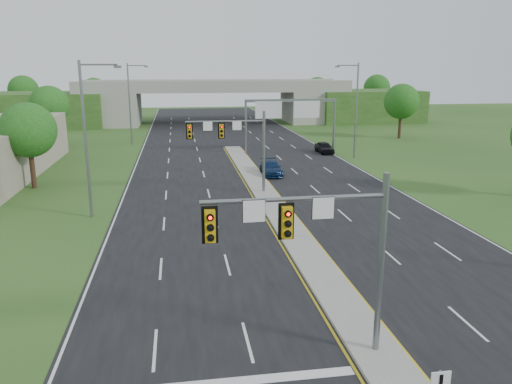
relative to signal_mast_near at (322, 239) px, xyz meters
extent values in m
plane|color=#2A4F1C|center=(2.26, 0.07, -4.73)|extent=(240.00, 240.00, 0.00)
cube|color=black|center=(2.26, 35.07, -4.72)|extent=(24.00, 160.00, 0.02)
cube|color=gray|center=(2.26, 23.07, -4.63)|extent=(2.00, 54.00, 0.16)
cube|color=gold|center=(1.11, 23.07, -4.70)|extent=(0.12, 54.00, 0.01)
cube|color=gold|center=(3.41, 23.07, -4.70)|extent=(0.12, 54.00, 0.01)
cube|color=silver|center=(-9.54, 35.07, -4.70)|extent=(0.12, 160.00, 0.01)
cube|color=silver|center=(14.06, 35.07, -4.70)|extent=(0.12, 160.00, 0.01)
cube|color=silver|center=(-4.24, -0.93, -4.70)|extent=(10.50, 0.50, 0.01)
cylinder|color=slate|center=(2.26, 0.07, -1.23)|extent=(0.24, 0.24, 7.00)
cylinder|color=slate|center=(-0.99, 0.07, 1.47)|extent=(6.50, 0.16, 0.16)
cube|color=gold|center=(-1.31, -0.18, 0.72)|extent=(0.35, 0.25, 1.10)
cube|color=gold|center=(-3.91, -0.18, 0.72)|extent=(0.35, 0.25, 1.10)
cube|color=black|center=(-1.31, -0.04, 0.72)|extent=(0.55, 0.04, 1.30)
cube|color=black|center=(-3.91, -0.04, 0.72)|extent=(0.55, 0.04, 1.30)
sphere|color=#FF0C05|center=(-1.31, -0.31, 1.07)|extent=(0.20, 0.20, 0.20)
sphere|color=#FF0C05|center=(-3.91, -0.31, 1.07)|extent=(0.20, 0.20, 0.20)
cube|color=white|center=(-2.42, -0.03, 1.12)|extent=(0.75, 0.04, 0.75)
cube|color=white|center=(-0.01, -0.03, 1.12)|extent=(0.75, 0.04, 0.75)
cylinder|color=slate|center=(2.26, 25.07, -1.23)|extent=(0.24, 0.24, 7.00)
cylinder|color=slate|center=(-0.99, 25.07, 1.47)|extent=(6.50, 0.16, 0.16)
cube|color=gold|center=(-1.31, 24.82, 0.72)|extent=(0.35, 0.25, 1.10)
cube|color=gold|center=(-3.91, 24.82, 0.72)|extent=(0.35, 0.25, 1.10)
cube|color=black|center=(-1.31, 24.96, 0.72)|extent=(0.55, 0.04, 1.30)
cube|color=black|center=(-3.91, 24.96, 0.72)|extent=(0.55, 0.04, 1.30)
sphere|color=#FF0C05|center=(-1.31, 24.69, 1.07)|extent=(0.20, 0.20, 0.20)
sphere|color=#FF0C05|center=(-3.91, 24.69, 1.07)|extent=(0.20, 0.20, 0.20)
cube|color=white|center=(-2.42, 24.97, 1.12)|extent=(0.75, 0.04, 0.75)
cube|color=white|center=(-0.01, 24.97, 1.12)|extent=(0.75, 0.04, 0.75)
cube|color=white|center=(2.26, -4.48, -2.83)|extent=(0.60, 0.04, 0.60)
cube|color=black|center=(2.26, -4.51, -2.83)|extent=(0.10, 0.02, 0.45)
cylinder|color=slate|center=(3.46, 45.07, -1.43)|extent=(0.28, 0.28, 6.60)
cylinder|color=slate|center=(14.76, 45.07, -1.43)|extent=(0.28, 0.28, 6.60)
cube|color=slate|center=(9.11, 45.07, 1.77)|extent=(11.50, 0.35, 0.35)
cube|color=#0C5421|center=(6.26, 44.87, 0.67)|extent=(3.20, 0.08, 2.00)
cube|color=#0C5421|center=(11.06, 44.87, 0.67)|extent=(3.20, 0.08, 2.00)
cube|color=silver|center=(6.26, 44.82, 0.67)|extent=(3.30, 0.03, 2.10)
cube|color=silver|center=(11.06, 44.82, 0.67)|extent=(3.30, 0.03, 2.10)
cube|color=gray|center=(-14.74, 80.07, -1.73)|extent=(6.00, 12.00, 6.00)
cube|color=gray|center=(19.26, 80.07, -1.73)|extent=(6.00, 12.00, 6.00)
cube|color=#2A4F1C|center=(-27.74, 80.07, -1.73)|extent=(20.00, 14.00, 6.00)
cube|color=#2A4F1C|center=(32.26, 80.07, -1.73)|extent=(20.00, 14.00, 6.00)
cube|color=gray|center=(2.26, 80.07, 1.87)|extent=(50.00, 12.00, 1.20)
cube|color=gray|center=(2.26, 74.27, 2.92)|extent=(50.00, 0.40, 0.90)
cube|color=gray|center=(2.26, 85.87, 2.92)|extent=(50.00, 0.40, 0.90)
cylinder|color=slate|center=(-11.24, 20.07, 0.77)|extent=(0.20, 0.20, 11.00)
cylinder|color=slate|center=(-9.99, 20.07, 5.97)|extent=(2.50, 0.12, 0.12)
cube|color=slate|center=(-8.74, 20.07, 5.82)|extent=(0.50, 0.25, 0.18)
cylinder|color=slate|center=(-11.24, 55.07, 0.77)|extent=(0.20, 0.20, 11.00)
cylinder|color=slate|center=(-9.99, 55.07, 5.97)|extent=(2.50, 0.12, 0.12)
cube|color=slate|center=(-8.74, 55.07, 5.82)|extent=(0.50, 0.25, 0.18)
cylinder|color=slate|center=(15.76, 40.07, 0.77)|extent=(0.20, 0.20, 11.00)
cylinder|color=slate|center=(14.51, 40.07, 5.97)|extent=(2.50, 0.12, 0.12)
cube|color=slate|center=(13.26, 40.07, 5.82)|extent=(0.50, 0.25, 0.18)
cylinder|color=#382316|center=(-17.74, 30.07, -2.73)|extent=(0.44, 0.44, 4.00)
sphere|color=#1F5015|center=(-17.74, 30.07, 0.47)|extent=(4.80, 4.80, 4.80)
cylinder|color=#382316|center=(-21.74, 55.07, -2.60)|extent=(0.44, 0.44, 4.25)
sphere|color=#1F5015|center=(-21.74, 55.07, 0.80)|extent=(5.20, 5.20, 5.20)
cylinder|color=#382316|center=(28.26, 55.07, -2.60)|extent=(0.44, 0.44, 4.25)
sphere|color=#1F5015|center=(28.26, 55.07, 0.80)|extent=(5.20, 5.20, 5.20)
cylinder|color=#382316|center=(-35.74, 94.07, -2.48)|extent=(0.44, 0.44, 4.50)
sphere|color=#1F5015|center=(-35.74, 94.07, 1.12)|extent=(6.00, 6.00, 6.00)
cylinder|color=#382316|center=(-21.74, 94.07, -2.60)|extent=(0.44, 0.44, 4.25)
sphere|color=#1F5015|center=(-21.74, 94.07, 0.80)|extent=(5.60, 5.60, 5.60)
cylinder|color=#382316|center=(26.26, 94.07, -2.60)|extent=(0.44, 0.44, 4.25)
sphere|color=#1F5015|center=(26.26, 94.07, 0.80)|extent=(5.60, 5.60, 5.60)
cylinder|color=#382316|center=(40.26, 94.07, -2.48)|extent=(0.44, 0.44, 4.50)
sphere|color=#1F5015|center=(40.26, 94.07, 1.12)|extent=(6.00, 6.00, 6.00)
imported|color=#0B1F44|center=(4.24, 32.26, -4.02)|extent=(2.10, 4.78, 1.37)
imported|color=black|center=(13.26, 44.02, -4.01)|extent=(1.76, 4.12, 1.39)
camera|label=1|loc=(-4.85, -15.92, 5.85)|focal=35.00mm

